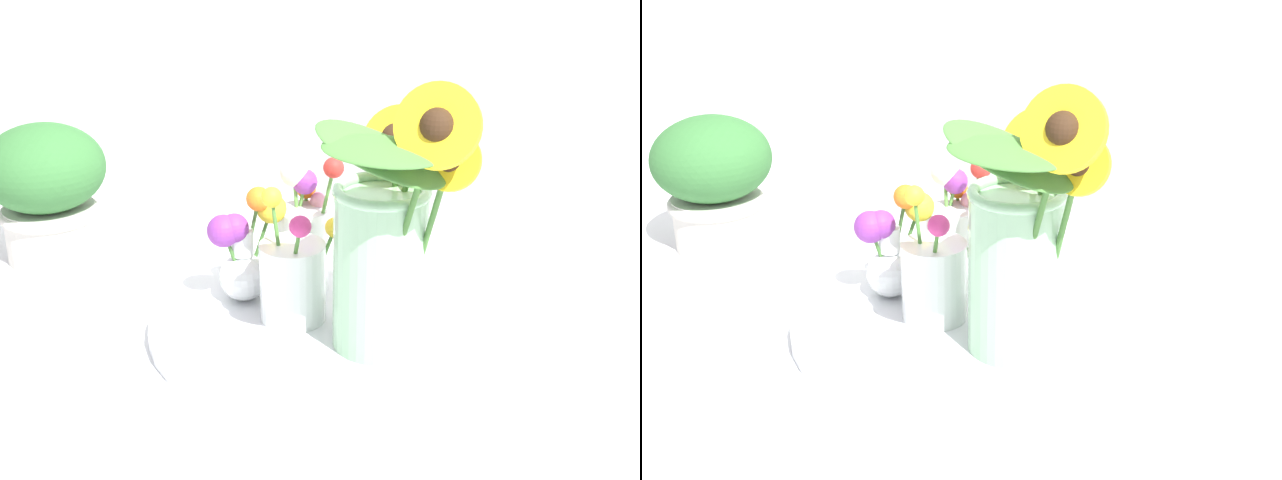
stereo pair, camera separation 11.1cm
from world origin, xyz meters
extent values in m
plane|color=silver|center=(0.00, 0.00, 0.00)|extent=(6.00, 6.00, 0.00)
cylinder|color=silver|center=(-0.04, 0.10, 0.01)|extent=(0.44, 0.44, 0.02)
cylinder|color=#99CC9E|center=(0.06, 0.08, 0.12)|extent=(0.11, 0.11, 0.19)
torus|color=#99CC9E|center=(0.06, 0.08, 0.22)|extent=(0.11, 0.11, 0.01)
cylinder|color=#427533|center=(0.06, 0.11, 0.17)|extent=(0.02, 0.02, 0.21)
cylinder|color=yellow|center=(0.06, 0.11, 0.27)|extent=(0.08, 0.06, 0.07)
sphere|color=#382314|center=(0.06, 0.11, 0.27)|extent=(0.03, 0.03, 0.03)
cylinder|color=#427533|center=(0.12, 0.08, 0.17)|extent=(0.07, 0.04, 0.21)
cylinder|color=yellow|center=(0.15, 0.06, 0.27)|extent=(0.08, 0.04, 0.08)
sphere|color=#382314|center=(0.15, 0.06, 0.27)|extent=(0.03, 0.03, 0.03)
cylinder|color=#427533|center=(0.10, 0.05, 0.19)|extent=(0.08, 0.04, 0.25)
cylinder|color=yellow|center=(0.14, 0.03, 0.32)|extent=(0.11, 0.05, 0.11)
sphere|color=#382314|center=(0.14, 0.03, 0.32)|extent=(0.04, 0.04, 0.04)
cylinder|color=#427533|center=(0.07, 0.09, 0.18)|extent=(0.05, 0.08, 0.22)
cylinder|color=yellow|center=(0.09, 0.12, 0.29)|extent=(0.07, 0.05, 0.06)
sphere|color=#382314|center=(0.09, 0.12, 0.29)|extent=(0.03, 0.03, 0.03)
ellipsoid|color=#477F38|center=(0.09, 0.02, 0.28)|extent=(0.15, 0.12, 0.09)
ellipsoid|color=#477F38|center=(0.10, 0.00, 0.29)|extent=(0.14, 0.11, 0.04)
cylinder|color=white|center=(-0.06, 0.08, 0.07)|extent=(0.08, 0.08, 0.10)
cylinder|color=#4C8438|center=(-0.05, 0.06, 0.11)|extent=(0.03, 0.02, 0.11)
sphere|color=#C6337A|center=(-0.03, 0.05, 0.16)|extent=(0.03, 0.03, 0.03)
cylinder|color=#4C8438|center=(-0.04, 0.11, 0.09)|extent=(0.03, 0.03, 0.10)
sphere|color=yellow|center=(-0.03, 0.12, 0.14)|extent=(0.03, 0.03, 0.03)
cylinder|color=#4C8438|center=(-0.08, 0.07, 0.12)|extent=(0.03, 0.01, 0.13)
sphere|color=yellow|center=(-0.09, 0.07, 0.18)|extent=(0.03, 0.03, 0.03)
sphere|color=white|center=(-0.15, 0.09, 0.05)|extent=(0.06, 0.06, 0.06)
cylinder|color=white|center=(-0.15, 0.09, 0.10)|extent=(0.03, 0.03, 0.03)
cylinder|color=#427533|center=(-0.15, 0.08, 0.08)|extent=(0.02, 0.02, 0.08)
sphere|color=purple|center=(-0.16, 0.07, 0.12)|extent=(0.04, 0.04, 0.04)
cylinder|color=#427533|center=(-0.14, 0.10, 0.10)|extent=(0.03, 0.01, 0.11)
sphere|color=orange|center=(-0.13, 0.11, 0.16)|extent=(0.03, 0.03, 0.03)
cylinder|color=#427533|center=(-0.15, 0.08, 0.09)|extent=(0.01, 0.01, 0.08)
sphere|color=purple|center=(-0.15, 0.08, 0.13)|extent=(0.04, 0.04, 0.04)
cylinder|color=#427533|center=(-0.14, 0.11, 0.10)|extent=(0.03, 0.03, 0.09)
sphere|color=yellow|center=(-0.12, 0.12, 0.14)|extent=(0.04, 0.04, 0.04)
cylinder|color=white|center=(-0.10, 0.16, 0.08)|extent=(0.07, 0.07, 0.11)
cylinder|color=#568E42|center=(-0.11, 0.18, 0.10)|extent=(0.02, 0.03, 0.10)
sphere|color=orange|center=(-0.12, 0.20, 0.15)|extent=(0.03, 0.03, 0.03)
cylinder|color=#568E42|center=(-0.09, 0.19, 0.10)|extent=(0.01, 0.02, 0.08)
sphere|color=pink|center=(-0.09, 0.19, 0.14)|extent=(0.03, 0.03, 0.03)
cylinder|color=#568E42|center=(-0.11, 0.16, 0.12)|extent=(0.03, 0.03, 0.12)
sphere|color=white|center=(-0.12, 0.17, 0.18)|extent=(0.04, 0.04, 0.04)
cylinder|color=#568E42|center=(-0.11, 0.17, 0.11)|extent=(0.01, 0.03, 0.11)
sphere|color=purple|center=(-0.11, 0.18, 0.17)|extent=(0.03, 0.03, 0.03)
cylinder|color=#568E42|center=(-0.07, 0.17, 0.13)|extent=(0.04, 0.01, 0.13)
sphere|color=red|center=(-0.05, 0.16, 0.20)|extent=(0.03, 0.03, 0.03)
cylinder|color=beige|center=(-0.50, 0.09, 0.04)|extent=(0.14, 0.14, 0.08)
torus|color=beige|center=(-0.50, 0.09, 0.07)|extent=(0.15, 0.15, 0.02)
ellipsoid|color=#336B33|center=(-0.50, 0.09, 0.14)|extent=(0.18, 0.18, 0.13)
camera|label=1|loc=(0.49, -0.77, 0.57)|focal=50.00mm
camera|label=2|loc=(0.58, -0.71, 0.57)|focal=50.00mm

